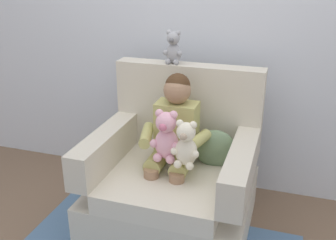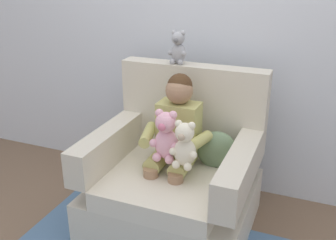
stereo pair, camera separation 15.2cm
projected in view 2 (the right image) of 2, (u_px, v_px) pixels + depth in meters
ground_plane at (173, 224)px, 2.59m from camera, size 8.00×8.00×0.00m
back_wall at (210, 12)px, 2.69m from camera, size 6.00×0.10×2.60m
armchair at (176, 179)px, 2.51m from camera, size 0.99×0.88×1.00m
seated_child at (175, 134)px, 2.41m from camera, size 0.45×0.39×0.82m
plush_cream at (185, 146)px, 2.20m from camera, size 0.17×0.14×0.28m
plush_pink at (166, 137)px, 2.28m from camera, size 0.19×0.15×0.31m
plush_grey_on_backrest at (178, 48)px, 2.52m from camera, size 0.13×0.11×0.22m
throw_pillow at (217, 151)px, 2.45m from camera, size 0.27×0.15×0.26m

